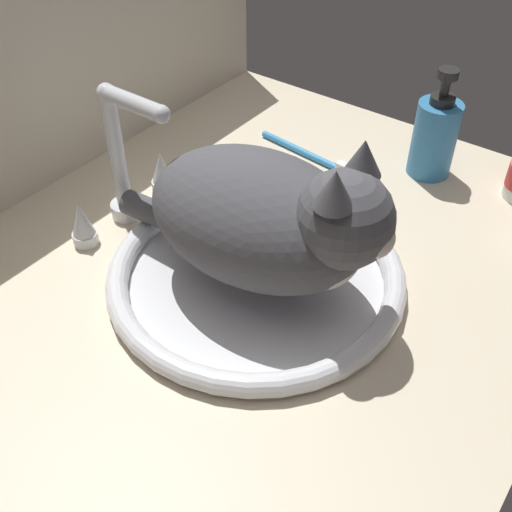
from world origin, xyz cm
name	(u,v)px	position (x,y,z in cm)	size (l,w,h in cm)	color
countertop	(222,311)	(0.00, 0.00, 1.50)	(100.16, 68.80, 3.00)	beige
sink_basin	(256,274)	(5.11, -1.12, 4.15)	(34.91, 34.91, 2.60)	white
faucet	(124,170)	(5.11, 19.49, 10.55)	(17.53, 11.70, 18.93)	silver
cat	(272,219)	(5.26, -3.07, 13.16)	(18.96, 34.86, 18.28)	#4C4C51
soap_pump_bottle	(435,136)	(38.77, -7.43, 8.91)	(6.16, 6.16, 15.83)	teal
toothbrush	(308,154)	(31.65, 8.79, 3.62)	(2.97, 17.05, 1.70)	#338CD1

